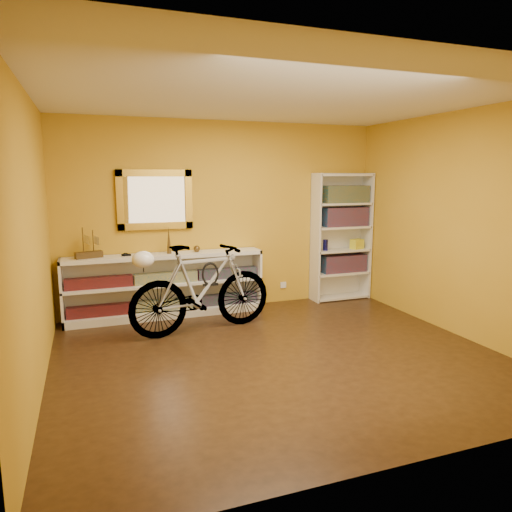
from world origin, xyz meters
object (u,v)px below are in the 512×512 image
object	(u,v)px
console_unit	(166,285)
bicycle	(202,288)
helmet	(143,259)
bookcase	(341,237)

from	to	relation	value
console_unit	bicycle	size ratio (longest dim) A/B	1.43
console_unit	helmet	world-z (taller)	helmet
helmet	bicycle	bearing A→B (deg)	8.95
console_unit	helmet	size ratio (longest dim) A/B	10.48
bicycle	helmet	world-z (taller)	bicycle
bicycle	helmet	bearing A→B (deg)	90.00
bookcase	bicycle	bearing A→B (deg)	-161.39
bicycle	helmet	xyz separation A→B (m)	(-0.69, -0.11, 0.41)
helmet	bookcase	bearing A→B (deg)	16.49
bookcase	console_unit	bearing A→B (deg)	-179.46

